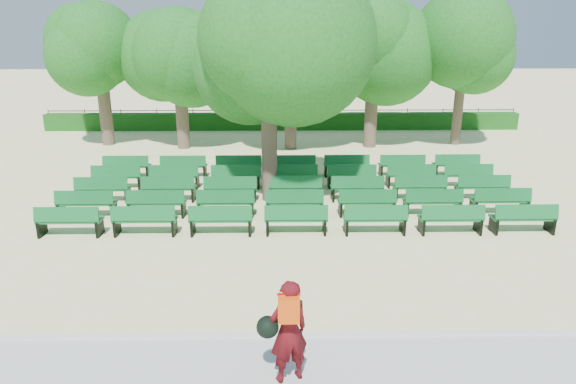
{
  "coord_description": "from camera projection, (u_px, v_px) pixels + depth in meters",
  "views": [
    {
      "loc": [
        -0.19,
        -14.23,
        5.3
      ],
      "look_at": [
        0.04,
        -1.0,
        1.1
      ],
      "focal_mm": 32.0,
      "sensor_mm": 36.0,
      "label": 1
    }
  ],
  "objects": [
    {
      "name": "fence",
      "position": [
        283.0,
        128.0,
        28.89
      ],
      "size": [
        26.0,
        0.1,
        1.02
      ],
      "primitive_type": null,
      "color": "black",
      "rests_on": "ground"
    },
    {
      "name": "hedge",
      "position": [
        283.0,
        121.0,
        28.37
      ],
      "size": [
        26.0,
        0.7,
        0.9
      ],
      "primitive_type": "cube",
      "color": "#185516",
      "rests_on": "ground"
    },
    {
      "name": "bench_array",
      "position": [
        295.0,
        197.0,
        16.67
      ],
      "size": [
        1.7,
        0.56,
        1.07
      ],
      "rotation": [
        0.0,
        0.0,
        -0.02
      ],
      "color": "#11622B",
      "rests_on": "ground"
    },
    {
      "name": "paving",
      "position": [
        292.0,
        379.0,
        8.1
      ],
      "size": [
        30.0,
        2.2,
        0.06
      ],
      "primitive_type": "cube",
      "color": "#B9B9B3",
      "rests_on": "ground"
    },
    {
      "name": "ground",
      "position": [
        286.0,
        217.0,
        15.16
      ],
      "size": [
        120.0,
        120.0,
        0.0
      ],
      "primitive_type": "plane",
      "color": "beige"
    },
    {
      "name": "tree_line",
      "position": [
        283.0,
        145.0,
        24.69
      ],
      "size": [
        21.8,
        6.8,
        7.04
      ],
      "primitive_type": null,
      "color": "#1D671E",
      "rests_on": "ground"
    },
    {
      "name": "curb",
      "position": [
        291.0,
        336.0,
        9.19
      ],
      "size": [
        30.0,
        0.12,
        0.1
      ],
      "primitive_type": "cube",
      "color": "silver",
      "rests_on": "ground"
    },
    {
      "name": "tree_among",
      "position": [
        268.0,
        64.0,
        15.45
      ],
      "size": [
        4.77,
        4.77,
        6.49
      ],
      "color": "brown",
      "rests_on": "ground"
    },
    {
      "name": "person",
      "position": [
        287.0,
        330.0,
        7.78
      ],
      "size": [
        0.85,
        0.61,
        1.7
      ],
      "rotation": [
        0.0,
        0.0,
        3.53
      ],
      "color": "#4D0B10",
      "rests_on": "ground"
    }
  ]
}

